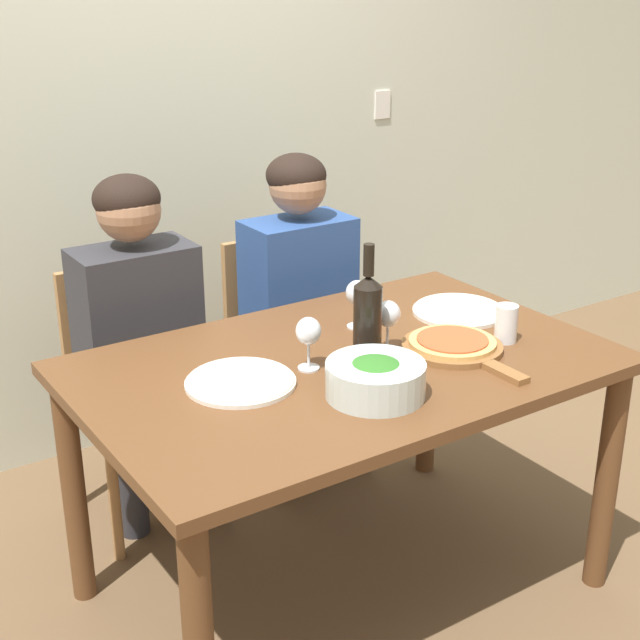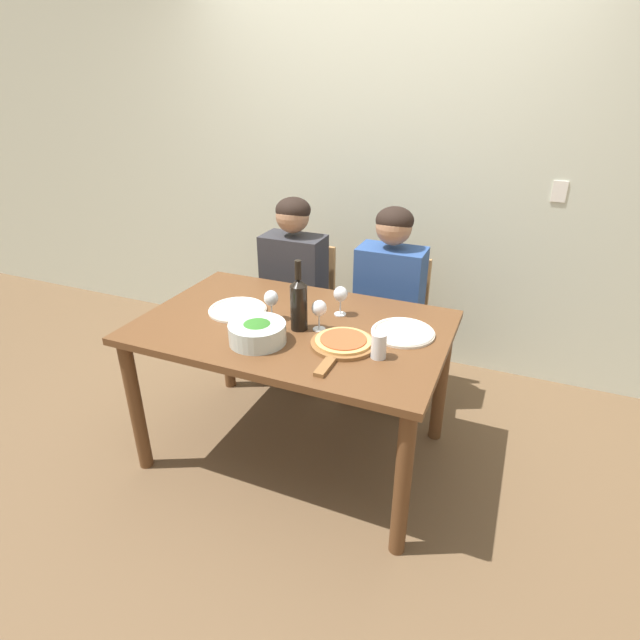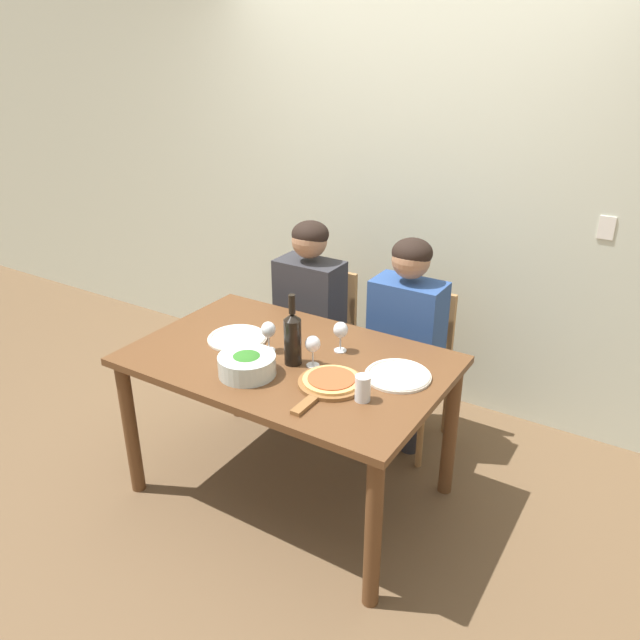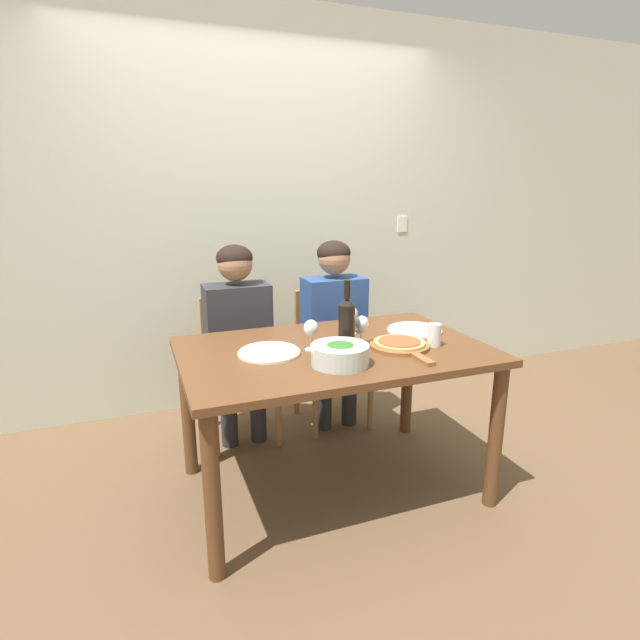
# 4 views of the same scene
# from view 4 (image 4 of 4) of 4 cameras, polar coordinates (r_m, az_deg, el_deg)

# --- Properties ---
(ground_plane) EXTENTS (40.00, 40.00, 0.00)m
(ground_plane) POSITION_cam_4_polar(r_m,az_deg,el_deg) (2.78, 1.46, -18.50)
(ground_plane) COLOR brown
(back_wall) EXTENTS (10.00, 0.06, 2.70)m
(back_wall) POSITION_cam_4_polar(r_m,az_deg,el_deg) (3.57, -6.61, 11.99)
(back_wall) COLOR beige
(back_wall) RESTS_ON ground
(dining_table) EXTENTS (1.47, 0.95, 0.77)m
(dining_table) POSITION_cam_4_polar(r_m,az_deg,el_deg) (2.47, 1.57, -5.46)
(dining_table) COLOR brown
(dining_table) RESTS_ON ground
(chair_left) EXTENTS (0.42, 0.42, 0.87)m
(chair_left) POSITION_cam_4_polar(r_m,az_deg,el_deg) (3.16, -9.51, -4.76)
(chair_left) COLOR #9E7042
(chair_left) RESTS_ON ground
(chair_right) EXTENTS (0.42, 0.42, 0.87)m
(chair_right) POSITION_cam_4_polar(r_m,az_deg,el_deg) (3.33, 0.96, -3.53)
(chair_right) COLOR #9E7042
(chair_right) RESTS_ON ground
(person_woman) EXTENTS (0.47, 0.51, 1.21)m
(person_woman) POSITION_cam_4_polar(r_m,az_deg,el_deg) (2.99, -9.30, -0.83)
(person_woman) COLOR #28282D
(person_woman) RESTS_ON ground
(person_man) EXTENTS (0.47, 0.51, 1.21)m
(person_man) POSITION_cam_4_polar(r_m,az_deg,el_deg) (3.16, 1.71, 0.26)
(person_man) COLOR #28282D
(person_man) RESTS_ON ground
(wine_bottle) EXTENTS (0.08, 0.08, 0.34)m
(wine_bottle) POSITION_cam_4_polar(r_m,az_deg,el_deg) (2.39, 3.07, -0.26)
(wine_bottle) COLOR black
(wine_bottle) RESTS_ON dining_table
(broccoli_bowl) EXTENTS (0.26, 0.26, 0.10)m
(broccoli_bowl) POSITION_cam_4_polar(r_m,az_deg,el_deg) (2.20, 2.32, -3.94)
(broccoli_bowl) COLOR silver
(broccoli_bowl) RESTS_ON dining_table
(dinner_plate_left) EXTENTS (0.29, 0.29, 0.02)m
(dinner_plate_left) POSITION_cam_4_polar(r_m,az_deg,el_deg) (2.36, -5.83, -3.68)
(dinner_plate_left) COLOR silver
(dinner_plate_left) RESTS_ON dining_table
(dinner_plate_right) EXTENTS (0.29, 0.29, 0.02)m
(dinner_plate_right) POSITION_cam_4_polar(r_m,az_deg,el_deg) (2.75, 10.76, -1.12)
(dinner_plate_right) COLOR silver
(dinner_plate_right) RESTS_ON dining_table
(pizza_on_board) EXTENTS (0.29, 0.43, 0.04)m
(pizza_on_board) POSITION_cam_4_polar(r_m,az_deg,el_deg) (2.46, 9.15, -2.83)
(pizza_on_board) COLOR brown
(pizza_on_board) RESTS_ON dining_table
(wine_glass_left) EXTENTS (0.07, 0.07, 0.15)m
(wine_glass_left) POSITION_cam_4_polar(r_m,az_deg,el_deg) (2.37, -1.04, -1.06)
(wine_glass_left) COLOR silver
(wine_glass_left) RESTS_ON dining_table
(wine_glass_right) EXTENTS (0.07, 0.07, 0.15)m
(wine_glass_right) POSITION_cam_4_polar(r_m,az_deg,el_deg) (2.64, 3.58, 0.58)
(wine_glass_right) COLOR silver
(wine_glass_right) RESTS_ON dining_table
(wine_glass_centre) EXTENTS (0.07, 0.07, 0.15)m
(wine_glass_centre) POSITION_cam_4_polar(r_m,az_deg,el_deg) (2.46, 4.77, -0.55)
(wine_glass_centre) COLOR silver
(wine_glass_centre) RESTS_ON dining_table
(water_tumbler) EXTENTS (0.07, 0.07, 0.11)m
(water_tumbler) POSITION_cam_4_polar(r_m,az_deg,el_deg) (2.51, 12.93, -1.67)
(water_tumbler) COLOR silver
(water_tumbler) RESTS_ON dining_table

